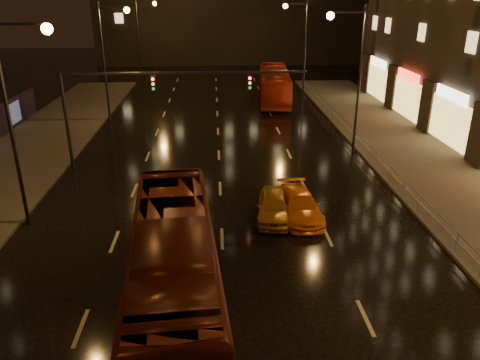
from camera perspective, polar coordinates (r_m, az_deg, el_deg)
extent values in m
plane|color=black|center=(31.24, -2.55, 1.85)|extent=(140.00, 140.00, 0.00)
cube|color=#38332D|center=(29.90, 24.43, -1.01)|extent=(7.00, 70.00, 0.15)
cylinder|color=black|center=(31.73, -20.38, 6.66)|extent=(0.22, 0.22, 6.20)
cube|color=black|center=(29.74, -6.70, 12.85)|extent=(15.20, 0.14, 0.14)
cube|color=black|center=(30.03, -10.54, 11.47)|extent=(0.32, 0.18, 0.95)
cube|color=black|center=(29.88, 1.19, 11.77)|extent=(0.32, 0.18, 0.95)
sphere|color=#FF1E19|center=(29.87, -10.60, 11.99)|extent=(0.18, 0.18, 0.18)
cylinder|color=#99999E|center=(55.26, 7.95, 11.33)|extent=(0.04, 0.04, 1.00)
cube|color=#99999E|center=(30.80, 16.83, 2.76)|extent=(0.05, 56.00, 0.05)
cube|color=#99999E|center=(30.93, 16.75, 2.06)|extent=(0.05, 56.00, 0.05)
imported|color=#50180B|center=(17.16, -8.03, -10.14)|extent=(3.92, 12.58, 3.45)
imported|color=#AE2811|center=(49.64, 4.20, 11.50)|extent=(3.88, 12.42, 3.41)
imported|color=#C17D12|center=(23.77, 4.13, -3.18)|extent=(2.14, 4.19, 1.37)
imported|color=orange|center=(24.06, 7.26, -3.06)|extent=(2.07, 4.60, 1.31)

